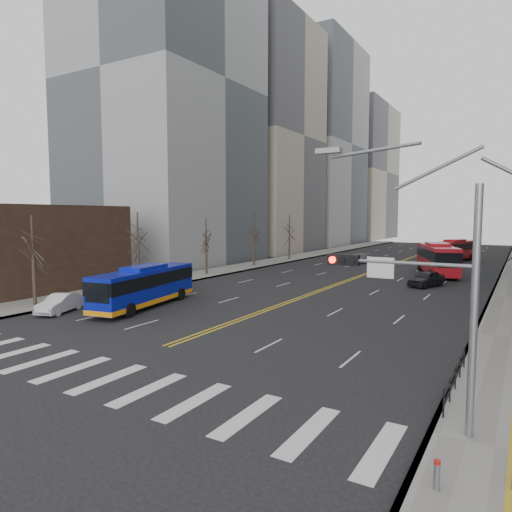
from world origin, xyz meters
TOP-DOWN VIEW (x-y plane):
  - ground at (0.00, 0.00)m, footprint 220.00×220.00m
  - sidewalk_left at (-16.50, 45.00)m, footprint 5.00×130.00m
  - crosswalk at (0.00, 0.00)m, footprint 26.70×4.00m
  - centerline at (0.00, 55.00)m, footprint 0.55×100.00m
  - office_towers at (0.12, 68.51)m, footprint 83.00×134.00m
  - storefront at (-26.00, 11.97)m, footprint 14.00×18.00m
  - signal_mast at (13.77, 2.00)m, footprint 5.37×0.37m
  - pedestrian_railing at (14.30, 6.00)m, footprint 0.06×6.06m
  - bollards at (16.27, -0.17)m, footprint 2.87×3.17m
  - street_trees at (-7.18, 34.55)m, footprint 35.20×47.20m
  - blue_bus at (-8.68, 12.36)m, footprint 4.26×11.22m
  - red_bus_near at (7.46, 44.49)m, footprint 6.75×12.29m
  - red_bus_far at (7.05, 63.00)m, footprint 5.55×10.87m
  - car_white at (-12.50, 7.65)m, footprint 2.75×4.39m
  - car_dark_mid at (8.14, 34.08)m, footprint 3.34×4.96m
  - car_silver at (-4.73, 51.64)m, footprint 2.69×5.27m
  - car_dark_far at (8.84, 67.84)m, footprint 2.48×4.30m

SIDE VIEW (x-z plane):
  - ground at x=0.00m, z-range 0.00..0.00m
  - crosswalk at x=0.00m, z-range 0.00..0.01m
  - centerline at x=0.00m, z-range 0.00..0.01m
  - sidewalk_left at x=-16.50m, z-range 0.00..0.15m
  - bollards at x=16.27m, z-range 0.16..0.94m
  - car_dark_far at x=8.84m, z-range 0.00..1.13m
  - car_white at x=-12.50m, z-range 0.00..1.37m
  - car_silver at x=-4.73m, z-range 0.00..1.47m
  - car_dark_mid at x=8.14m, z-range 0.00..1.57m
  - pedestrian_railing at x=14.30m, z-range 0.31..1.33m
  - blue_bus at x=-8.68m, z-range 0.08..3.30m
  - red_bus_far at x=7.05m, z-range 0.19..3.58m
  - red_bus_near at x=7.46m, z-range 0.21..4.01m
  - storefront at x=-26.00m, z-range 0.00..8.00m
  - signal_mast at x=13.77m, z-range 0.16..9.55m
  - street_trees at x=-7.18m, z-range 1.07..8.67m
  - office_towers at x=0.12m, z-range -5.08..52.92m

